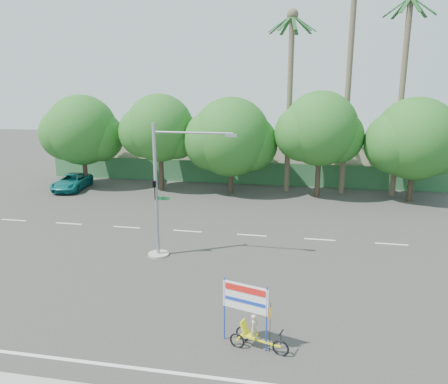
# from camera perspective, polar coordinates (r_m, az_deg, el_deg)

# --- Properties ---
(ground) EXTENTS (120.00, 120.00, 0.00)m
(ground) POSITION_cam_1_polar(r_m,az_deg,el_deg) (19.56, -5.35, -13.11)
(ground) COLOR #33302D
(ground) RESTS_ON ground
(fence) EXTENTS (38.00, 0.08, 2.00)m
(fence) POSITION_cam_1_polar(r_m,az_deg,el_deg) (39.31, 3.22, 2.47)
(fence) COLOR #336B3D
(fence) RESTS_ON ground
(building_left) EXTENTS (12.00, 8.00, 4.00)m
(building_left) POSITION_cam_1_polar(r_m,az_deg,el_deg) (45.75, -8.57, 5.27)
(building_left) COLOR beige
(building_left) RESTS_ON ground
(building_right) EXTENTS (14.00, 8.00, 3.60)m
(building_right) POSITION_cam_1_polar(r_m,az_deg,el_deg) (43.38, 14.59, 4.22)
(building_right) COLOR beige
(building_right) RESTS_ON ground
(tree_far_left) EXTENTS (7.14, 6.00, 7.96)m
(tree_far_left) POSITION_cam_1_polar(r_m,az_deg,el_deg) (39.77, -18.09, 7.43)
(tree_far_left) COLOR #473828
(tree_far_left) RESTS_ON ground
(tree_left) EXTENTS (6.66, 5.60, 8.07)m
(tree_left) POSITION_cam_1_polar(r_m,az_deg,el_deg) (36.90, -8.44, 7.96)
(tree_left) COLOR #473828
(tree_left) RESTS_ON ground
(tree_center) EXTENTS (7.62, 6.40, 7.85)m
(tree_center) POSITION_cam_1_polar(r_m,az_deg,el_deg) (35.48, 0.85, 6.90)
(tree_center) COLOR #473828
(tree_center) RESTS_ON ground
(tree_right) EXTENTS (6.90, 5.80, 8.36)m
(tree_right) POSITION_cam_1_polar(r_m,az_deg,el_deg) (34.90, 12.37, 7.73)
(tree_right) COLOR #473828
(tree_right) RESTS_ON ground
(tree_far_right) EXTENTS (7.38, 6.20, 7.94)m
(tree_far_right) POSITION_cam_1_polar(r_m,az_deg,el_deg) (35.85, 23.62, 6.09)
(tree_far_right) COLOR #473828
(tree_far_right) RESTS_ON ground
(palm_tall) EXTENTS (3.73, 3.79, 17.45)m
(palm_tall) POSITION_cam_1_polar(r_m,az_deg,el_deg) (36.34, 16.12, 16.02)
(palm_tall) COLOR #70604C
(palm_tall) RESTS_ON ground
(palm_mid) EXTENTS (3.73, 3.79, 15.45)m
(palm_mid) POSITION_cam_1_polar(r_m,az_deg,el_deg) (36.87, 22.38, 13.84)
(palm_mid) COLOR #70604C
(palm_mid) RESTS_ON ground
(palm_short) EXTENTS (3.73, 3.79, 14.45)m
(palm_short) POSITION_cam_1_polar(r_m,az_deg,el_deg) (36.21, 8.63, 13.87)
(palm_short) COLOR #70604C
(palm_short) RESTS_ON ground
(traffic_signal) EXTENTS (4.72, 1.10, 7.00)m
(traffic_signal) POSITION_cam_1_polar(r_m,az_deg,el_deg) (22.68, -8.10, -1.39)
(traffic_signal) COLOR gray
(traffic_signal) RESTS_ON ground
(trike_billboard) EXTENTS (2.38, 0.97, 2.42)m
(trike_billboard) POSITION_cam_1_polar(r_m,az_deg,el_deg) (15.63, 3.57, -16.52)
(trike_billboard) COLOR black
(trike_billboard) RESTS_ON ground
(pickup_truck) EXTENTS (2.75, 5.04, 1.34)m
(pickup_truck) POSITION_cam_1_polar(r_m,az_deg,el_deg) (39.51, -19.25, 1.26)
(pickup_truck) COLOR #0E6868
(pickup_truck) RESTS_ON ground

